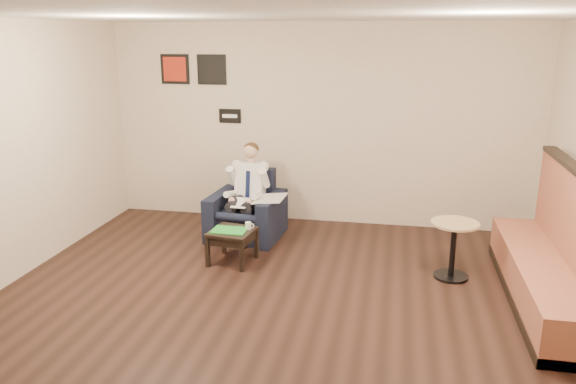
% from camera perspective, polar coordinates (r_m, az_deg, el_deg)
% --- Properties ---
extents(ground, '(6.00, 6.00, 0.00)m').
position_cam_1_polar(ground, '(5.54, -1.41, -12.62)').
color(ground, black).
rests_on(ground, ground).
extents(wall_back, '(6.00, 0.02, 2.80)m').
position_cam_1_polar(wall_back, '(7.92, 3.24, 6.77)').
color(wall_back, beige).
rests_on(wall_back, ground).
extents(wall_front, '(6.00, 0.02, 2.80)m').
position_cam_1_polar(wall_front, '(2.39, -18.00, -15.97)').
color(wall_front, beige).
rests_on(wall_front, ground).
extents(ceiling, '(6.00, 6.00, 0.02)m').
position_cam_1_polar(ceiling, '(4.88, -1.64, 17.74)').
color(ceiling, white).
rests_on(ceiling, wall_back).
extents(seating_sign, '(0.32, 0.02, 0.20)m').
position_cam_1_polar(seating_sign, '(8.17, -5.91, 7.70)').
color(seating_sign, black).
rests_on(seating_sign, wall_back).
extents(art_print_left, '(0.42, 0.03, 0.42)m').
position_cam_1_polar(art_print_left, '(8.38, -11.41, 12.14)').
color(art_print_left, '#B12815').
rests_on(art_print_left, wall_back).
extents(art_print_right, '(0.42, 0.03, 0.42)m').
position_cam_1_polar(art_print_right, '(8.18, -7.76, 12.22)').
color(art_print_right, black).
rests_on(art_print_right, wall_back).
extents(armchair, '(0.97, 0.97, 0.87)m').
position_cam_1_polar(armchair, '(7.47, -4.27, -1.39)').
color(armchair, black).
rests_on(armchair, ground).
extents(seated_man, '(0.64, 0.90, 1.19)m').
position_cam_1_polar(seated_man, '(7.33, -4.61, -0.44)').
color(seated_man, silver).
rests_on(seated_man, armchair).
extents(lap_papers, '(0.20, 0.29, 0.01)m').
position_cam_1_polar(lap_papers, '(7.26, -4.86, -1.11)').
color(lap_papers, white).
rests_on(lap_papers, seated_man).
extents(newspaper, '(0.39, 0.49, 0.01)m').
position_cam_1_polar(newspaper, '(7.23, -1.85, -0.65)').
color(newspaper, silver).
rests_on(newspaper, armchair).
extents(side_table, '(0.56, 0.56, 0.40)m').
position_cam_1_polar(side_table, '(6.73, -5.65, -5.51)').
color(side_table, black).
rests_on(side_table, ground).
extents(green_folder, '(0.40, 0.29, 0.01)m').
position_cam_1_polar(green_folder, '(6.65, -5.97, -3.87)').
color(green_folder, green).
rests_on(green_folder, side_table).
extents(coffee_mug, '(0.08, 0.08, 0.08)m').
position_cam_1_polar(coffee_mug, '(6.67, -4.06, -3.43)').
color(coffee_mug, white).
rests_on(coffee_mug, side_table).
extents(smartphone, '(0.14, 0.10, 0.01)m').
position_cam_1_polar(smartphone, '(6.76, -4.84, -3.53)').
color(smartphone, black).
rests_on(smartphone, side_table).
extents(banquette, '(0.63, 2.63, 1.34)m').
position_cam_1_polar(banquette, '(6.15, 24.84, -4.34)').
color(banquette, '#99523B').
rests_on(banquette, ground).
extents(cafe_table, '(0.66, 0.66, 0.65)m').
position_cam_1_polar(cafe_table, '(6.51, 16.40, -5.68)').
color(cafe_table, tan).
rests_on(cafe_table, ground).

